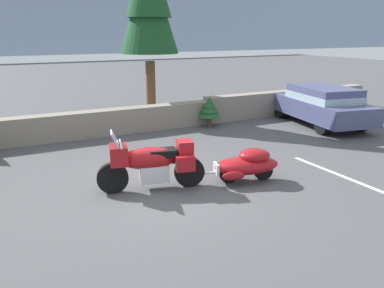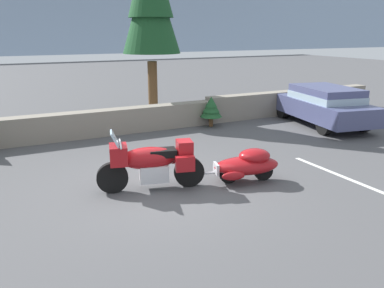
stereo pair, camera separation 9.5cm
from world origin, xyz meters
name	(u,v)px [view 2 (the right image)]	position (x,y,z in m)	size (l,w,h in m)	color
ground_plane	(164,188)	(0.00, 0.00, 0.00)	(80.00, 80.00, 0.00)	#4C4C4F
stone_guard_wall	(112,121)	(0.32, 5.13, 0.46)	(24.00, 0.58, 0.96)	gray
touring_motorcycle	(151,162)	(-0.26, 0.04, 0.62)	(2.27, 1.09, 1.33)	black
car_shaped_trailer	(247,164)	(1.83, -0.50, 0.41)	(2.22, 1.06, 0.76)	black
sedan_at_right_edge	(323,104)	(7.53, 3.01, 0.77)	(2.62, 4.76, 1.41)	black
pine_sapling_farther	(211,108)	(3.79, 4.59, 0.68)	(0.78, 0.78, 1.09)	brown
parking_stripe_marker	(350,179)	(4.03, -1.50, 0.00)	(0.12, 3.60, 0.01)	silver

